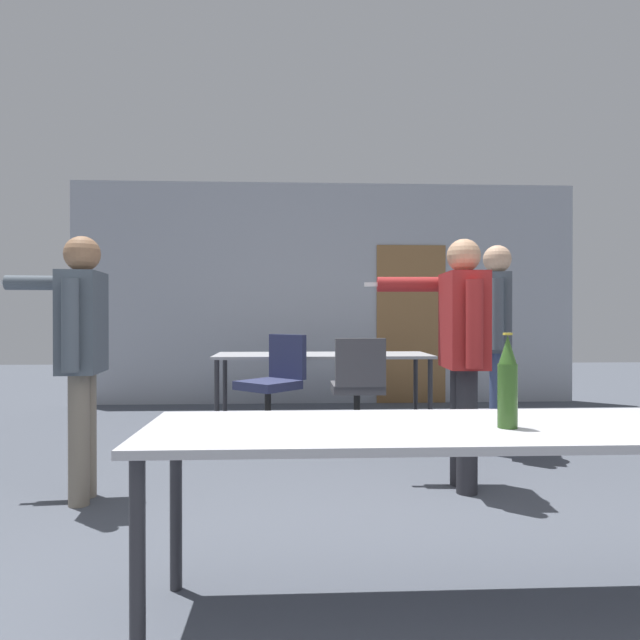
# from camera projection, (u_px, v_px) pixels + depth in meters

# --- Properties ---
(back_wall) EXTENTS (6.50, 0.12, 2.85)m
(back_wall) POSITION_uv_depth(u_px,v_px,m) (328.00, 294.00, 7.40)
(back_wall) COLOR #A3A8B2
(back_wall) RESTS_ON ground_plane
(conference_table_near) EXTENTS (2.21, 0.70, 0.72)m
(conference_table_near) POSITION_uv_depth(u_px,v_px,m) (446.00, 442.00, 2.10)
(conference_table_near) COLOR #A8A8AD
(conference_table_near) RESTS_ON ground_plane
(conference_table_far) EXTENTS (2.27, 0.80, 0.72)m
(conference_table_far) POSITION_uv_depth(u_px,v_px,m) (323.00, 359.00, 6.06)
(conference_table_far) COLOR #A8A8AD
(conference_table_far) RESTS_ON ground_plane
(person_right_polo) EXTENTS (0.71, 0.73, 1.71)m
(person_right_polo) POSITION_uv_depth(u_px,v_px,m) (495.00, 326.00, 4.70)
(person_right_polo) COLOR #3D4C75
(person_right_polo) RESTS_ON ground_plane
(person_far_watching) EXTENTS (0.75, 0.67, 1.63)m
(person_far_watching) POSITION_uv_depth(u_px,v_px,m) (461.00, 339.00, 3.71)
(person_far_watching) COLOR #28282D
(person_far_watching) RESTS_ON ground_plane
(person_near_casual) EXTENTS (0.77, 0.58, 1.61)m
(person_near_casual) POSITION_uv_depth(u_px,v_px,m) (80.00, 340.00, 3.47)
(person_near_casual) COLOR slate
(person_near_casual) RESTS_ON ground_plane
(office_chair_near_pushed) EXTENTS (0.52, 0.55, 0.94)m
(office_chair_near_pushed) POSITION_uv_depth(u_px,v_px,m) (358.00, 393.00, 5.11)
(office_chair_near_pushed) COLOR black
(office_chair_near_pushed) RESTS_ON ground_plane
(office_chair_mid_tucked) EXTENTS (0.68, 0.69, 0.95)m
(office_chair_mid_tucked) POSITION_uv_depth(u_px,v_px,m) (274.00, 389.00, 5.30)
(office_chair_mid_tucked) COLOR black
(office_chair_mid_tucked) RESTS_ON ground_plane
(beer_bottle) EXTENTS (0.07, 0.07, 0.34)m
(beer_bottle) POSITION_uv_depth(u_px,v_px,m) (508.00, 383.00, 2.05)
(beer_bottle) COLOR #2D511E
(beer_bottle) RESTS_ON conference_table_near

